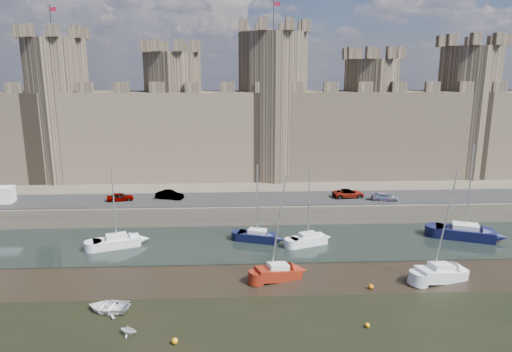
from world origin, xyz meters
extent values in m
cube|color=black|center=(0.00, 24.00, 0.04)|extent=(160.00, 12.00, 0.08)
cube|color=#4C443A|center=(0.00, 60.00, 1.25)|extent=(160.00, 60.00, 2.50)
cube|color=black|center=(0.00, 34.00, 2.55)|extent=(160.00, 7.00, 0.10)
cube|color=#42382B|center=(0.00, 48.00, 9.50)|extent=(100.00, 9.00, 14.00)
cylinder|color=#42382B|center=(-32.00, 48.00, 13.50)|extent=(10.00, 10.00, 22.00)
cylinder|color=black|center=(-32.00, 48.00, 27.00)|extent=(0.10, 0.10, 5.00)
cube|color=maroon|center=(-31.50, 48.00, 28.80)|extent=(1.00, 0.03, 0.60)
cylinder|color=#42382B|center=(-14.00, 48.00, 12.50)|extent=(9.00, 9.00, 20.00)
cylinder|color=#42382B|center=(2.00, 48.00, 14.00)|extent=(11.00, 11.00, 23.00)
cylinder|color=black|center=(2.00, 48.00, 28.00)|extent=(0.10, 0.10, 5.00)
cube|color=maroon|center=(2.50, 48.00, 29.80)|extent=(1.00, 0.03, 0.60)
cylinder|color=#42382B|center=(18.00, 48.00, 12.00)|extent=(9.00, 9.00, 19.00)
cylinder|color=#42382B|center=(34.00, 48.00, 13.00)|extent=(10.00, 10.00, 21.00)
imported|color=gray|center=(-19.76, 33.84, 3.09)|extent=(3.67, 2.00, 1.18)
imported|color=gray|center=(-13.23, 34.47, 3.13)|extent=(4.03, 2.38, 1.25)
imported|color=gray|center=(16.07, 32.34, 3.04)|extent=(3.92, 2.14, 1.08)
imported|color=gray|center=(11.47, 34.10, 3.11)|extent=(4.63, 2.57, 1.22)
cube|color=silver|center=(-17.82, 23.42, 0.60)|extent=(5.46, 3.63, 1.04)
cube|color=silver|center=(-17.82, 23.42, 1.35)|extent=(2.60, 2.09, 0.47)
cylinder|color=silver|center=(-17.82, 23.42, 5.36)|extent=(0.14, 0.14, 8.49)
cube|color=black|center=(-1.69, 24.46, 0.58)|extent=(4.93, 3.16, 1.00)
cube|color=silver|center=(-1.69, 24.46, 1.31)|extent=(2.34, 1.84, 0.46)
cylinder|color=silver|center=(-1.69, 24.46, 5.19)|extent=(0.14, 0.14, 8.22)
cube|color=white|center=(4.11, 23.08, 0.58)|extent=(4.58, 3.04, 1.00)
cube|color=silver|center=(4.11, 23.08, 1.31)|extent=(2.18, 1.75, 0.46)
cylinder|color=silver|center=(4.11, 23.08, 5.19)|extent=(0.14, 0.14, 8.21)
cube|color=black|center=(23.20, 24.17, 0.70)|extent=(6.99, 4.83, 1.25)
cube|color=silver|center=(23.20, 24.17, 1.61)|extent=(3.36, 2.74, 0.57)
cylinder|color=silver|center=(23.20, 24.17, 6.42)|extent=(0.14, 0.14, 10.19)
cube|color=maroon|center=(-0.20, 14.41, 0.56)|extent=(4.73, 3.06, 1.12)
cube|color=silver|center=(-0.20, 14.41, 1.38)|extent=(2.25, 1.78, 0.51)
cylinder|color=silver|center=(-0.20, 14.41, 5.72)|extent=(0.14, 0.14, 9.20)
cube|color=silver|center=(15.40, 13.44, 0.59)|extent=(5.40, 3.32, 1.19)
cube|color=silver|center=(15.40, 13.44, 1.46)|extent=(2.54, 1.96, 0.54)
cylinder|color=silver|center=(15.40, 13.44, 6.04)|extent=(0.14, 0.14, 9.70)
imported|color=white|center=(-12.52, 5.50, 0.36)|extent=(1.66, 1.53, 0.72)
imported|color=white|center=(-14.99, 9.07, 0.38)|extent=(4.28, 3.58, 0.76)
sphere|color=orange|center=(-8.83, 4.08, 0.24)|extent=(0.48, 0.48, 0.48)
sphere|color=orange|center=(6.03, 5.60, 0.19)|extent=(0.38, 0.38, 0.38)
sphere|color=orange|center=(8.21, 12.00, 0.24)|extent=(0.47, 0.47, 0.47)
camera|label=1|loc=(-4.26, -26.22, 19.72)|focal=32.00mm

